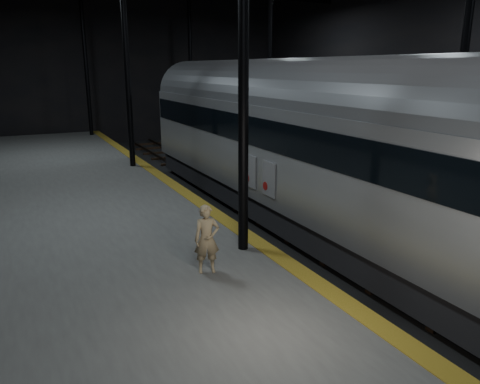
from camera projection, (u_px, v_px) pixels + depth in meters
ground at (285, 221)px, 17.77m from camera, size 44.00×44.00×0.00m
platform_left at (78, 240)px, 14.43m from camera, size 9.00×43.80×1.00m
platform_right at (429, 187)px, 20.85m from camera, size 9.00×43.80×1.00m
tactile_strip at (205, 207)px, 16.12m from camera, size 0.50×43.80×0.01m
track at (285, 219)px, 17.75m from camera, size 2.40×43.00×0.24m
train at (294, 137)px, 16.56m from camera, size 3.26×21.81×5.83m
woman at (207, 239)px, 10.80m from camera, size 0.67×0.53×1.62m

